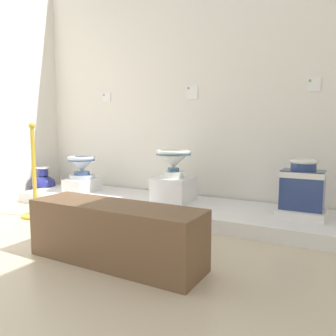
{
  "coord_description": "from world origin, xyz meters",
  "views": [
    {
      "loc": [
        3.86,
        -0.91,
        0.89
      ],
      "look_at": [
        2.14,
        2.16,
        0.48
      ],
      "focal_mm": 35.62,
      "sensor_mm": 36.0,
      "label": 1
    }
  ],
  "objects_px": {
    "plinth_block_pale_glazed": "(82,185)",
    "info_placard_third": "(314,84)",
    "antique_toilet_broad_patterned": "(303,184)",
    "info_placard_first": "(106,97)",
    "antique_toilet_central_ornate": "(174,159)",
    "plinth_block_broad_patterned": "(301,213)",
    "antique_toilet_pale_glazed": "(82,165)",
    "info_placard_second": "(192,92)",
    "decorative_vase_corner": "(44,183)",
    "stanchion_post_near_left": "(35,192)",
    "museum_bench": "(115,233)",
    "plinth_block_central_ornate": "(173,189)"
  },
  "relations": [
    {
      "from": "plinth_block_pale_glazed",
      "to": "info_placard_third",
      "type": "bearing_deg",
      "value": 10.64
    },
    {
      "from": "antique_toilet_broad_patterned",
      "to": "info_placard_first",
      "type": "bearing_deg",
      "value": 170.31
    },
    {
      "from": "plinth_block_pale_glazed",
      "to": "antique_toilet_central_ornate",
      "type": "relative_size",
      "value": 1.02
    },
    {
      "from": "plinth_block_broad_patterned",
      "to": "info_placard_third",
      "type": "height_order",
      "value": "info_placard_third"
    },
    {
      "from": "antique_toilet_broad_patterned",
      "to": "info_placard_third",
      "type": "xyz_separation_m",
      "value": [
        0.01,
        0.43,
        0.91
      ]
    },
    {
      "from": "plinth_block_broad_patterned",
      "to": "info_placard_third",
      "type": "xyz_separation_m",
      "value": [
        0.01,
        0.43,
        1.16
      ]
    },
    {
      "from": "antique_toilet_pale_glazed",
      "to": "antique_toilet_central_ornate",
      "type": "height_order",
      "value": "antique_toilet_central_ornate"
    },
    {
      "from": "antique_toilet_pale_glazed",
      "to": "info_placard_second",
      "type": "distance_m",
      "value": 1.61
    },
    {
      "from": "plinth_block_pale_glazed",
      "to": "info_placard_second",
      "type": "height_order",
      "value": "info_placard_second"
    },
    {
      "from": "antique_toilet_broad_patterned",
      "to": "decorative_vase_corner",
      "type": "bearing_deg",
      "value": -179.56
    },
    {
      "from": "plinth_block_pale_glazed",
      "to": "plinth_block_broad_patterned",
      "type": "distance_m",
      "value": 2.56
    },
    {
      "from": "antique_toilet_central_ornate",
      "to": "decorative_vase_corner",
      "type": "distance_m",
      "value": 2.03
    },
    {
      "from": "antique_toilet_central_ornate",
      "to": "antique_toilet_broad_patterned",
      "type": "bearing_deg",
      "value": -0.46
    },
    {
      "from": "plinth_block_broad_patterned",
      "to": "stanchion_post_near_left",
      "type": "xyz_separation_m",
      "value": [
        -2.44,
        -0.84,
        0.1
      ]
    },
    {
      "from": "info_placard_second",
      "to": "stanchion_post_near_left",
      "type": "relative_size",
      "value": 0.17
    },
    {
      "from": "antique_toilet_central_ornate",
      "to": "museum_bench",
      "type": "bearing_deg",
      "value": -77.69
    },
    {
      "from": "plinth_block_central_ornate",
      "to": "info_placard_first",
      "type": "bearing_deg",
      "value": 161.22
    },
    {
      "from": "info_placard_second",
      "to": "museum_bench",
      "type": "xyz_separation_m",
      "value": [
        0.29,
        -1.82,
        -1.12
      ]
    },
    {
      "from": "plinth_block_central_ornate",
      "to": "antique_toilet_central_ornate",
      "type": "relative_size",
      "value": 1.01
    },
    {
      "from": "info_placard_first",
      "to": "museum_bench",
      "type": "distance_m",
      "value": 2.63
    },
    {
      "from": "antique_toilet_broad_patterned",
      "to": "decorative_vase_corner",
      "type": "distance_m",
      "value": 3.29
    },
    {
      "from": "info_placard_third",
      "to": "stanchion_post_near_left",
      "type": "bearing_deg",
      "value": -152.5
    },
    {
      "from": "antique_toilet_pale_glazed",
      "to": "museum_bench",
      "type": "bearing_deg",
      "value": -40.45
    },
    {
      "from": "antique_toilet_central_ornate",
      "to": "info_placard_first",
      "type": "xyz_separation_m",
      "value": [
        -1.24,
        0.42,
        0.74
      ]
    },
    {
      "from": "plinth_block_broad_patterned",
      "to": "info_placard_first",
      "type": "height_order",
      "value": "info_placard_first"
    },
    {
      "from": "plinth_block_central_ornate",
      "to": "museum_bench",
      "type": "bearing_deg",
      "value": -77.69
    },
    {
      "from": "plinth_block_broad_patterned",
      "to": "info_placard_third",
      "type": "distance_m",
      "value": 1.24
    },
    {
      "from": "decorative_vase_corner",
      "to": "stanchion_post_near_left",
      "type": "distance_m",
      "value": 1.18
    },
    {
      "from": "antique_toilet_pale_glazed",
      "to": "stanchion_post_near_left",
      "type": "distance_m",
      "value": 0.83
    },
    {
      "from": "info_placard_first",
      "to": "museum_bench",
      "type": "bearing_deg",
      "value": -49.57
    },
    {
      "from": "plinth_block_broad_patterned",
      "to": "museum_bench",
      "type": "height_order",
      "value": "museum_bench"
    },
    {
      "from": "info_placard_third",
      "to": "info_placard_first",
      "type": "bearing_deg",
      "value": -180.0
    },
    {
      "from": "info_placard_third",
      "to": "stanchion_post_near_left",
      "type": "xyz_separation_m",
      "value": [
        -2.45,
        -1.28,
        -1.06
      ]
    },
    {
      "from": "plinth_block_central_ornate",
      "to": "antique_toilet_broad_patterned",
      "type": "relative_size",
      "value": 0.88
    },
    {
      "from": "plinth_block_central_ornate",
      "to": "antique_toilet_central_ornate",
      "type": "height_order",
      "value": "antique_toilet_central_ornate"
    },
    {
      "from": "info_placard_second",
      "to": "antique_toilet_broad_patterned",
      "type": "bearing_deg",
      "value": -18.67
    },
    {
      "from": "info_placard_third",
      "to": "stanchion_post_near_left",
      "type": "distance_m",
      "value": 2.96
    },
    {
      "from": "plinth_block_pale_glazed",
      "to": "antique_toilet_broad_patterned",
      "type": "height_order",
      "value": "antique_toilet_broad_patterned"
    },
    {
      "from": "plinth_block_central_ornate",
      "to": "stanchion_post_near_left",
      "type": "bearing_deg",
      "value": -143.41
    },
    {
      "from": "antique_toilet_pale_glazed",
      "to": "antique_toilet_broad_patterned",
      "type": "distance_m",
      "value": 2.56
    },
    {
      "from": "plinth_block_pale_glazed",
      "to": "antique_toilet_pale_glazed",
      "type": "bearing_deg",
      "value": -104.04
    },
    {
      "from": "antique_toilet_pale_glazed",
      "to": "antique_toilet_broad_patterned",
      "type": "height_order",
      "value": "antique_toilet_broad_patterned"
    },
    {
      "from": "plinth_block_pale_glazed",
      "to": "plinth_block_broad_patterned",
      "type": "height_order",
      "value": "plinth_block_pale_glazed"
    },
    {
      "from": "antique_toilet_central_ornate",
      "to": "antique_toilet_broad_patterned",
      "type": "height_order",
      "value": "antique_toilet_central_ornate"
    },
    {
      "from": "antique_toilet_broad_patterned",
      "to": "antique_toilet_central_ornate",
      "type": "bearing_deg",
      "value": 179.54
    },
    {
      "from": "antique_toilet_pale_glazed",
      "to": "stanchion_post_near_left",
      "type": "relative_size",
      "value": 0.36
    },
    {
      "from": "antique_toilet_broad_patterned",
      "to": "decorative_vase_corner",
      "type": "xyz_separation_m",
      "value": [
        -3.28,
        -0.03,
        -0.25
      ]
    },
    {
      "from": "stanchion_post_near_left",
      "to": "antique_toilet_broad_patterned",
      "type": "bearing_deg",
      "value": 19.02
    },
    {
      "from": "stanchion_post_near_left",
      "to": "info_placard_first",
      "type": "bearing_deg",
      "value": 94.28
    },
    {
      "from": "info_placard_second",
      "to": "decorative_vase_corner",
      "type": "relative_size",
      "value": 0.41
    }
  ]
}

